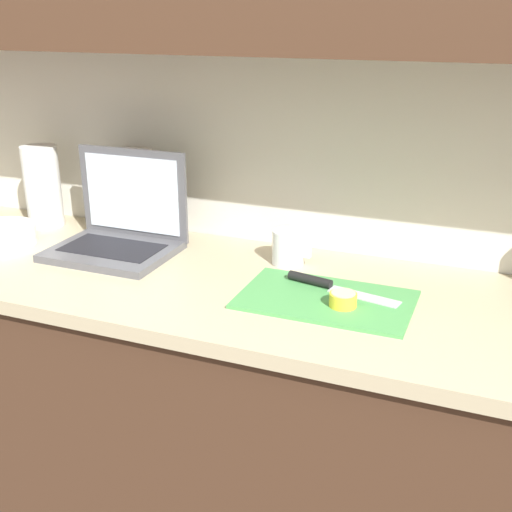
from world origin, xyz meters
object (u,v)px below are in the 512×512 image
laptop (121,227)px  cutting_board (326,299)px  knife (323,284)px  paper_towel_roll (43,186)px  measuring_cup (288,247)px  lemon_half_cut (343,299)px  bowl_white (1,235)px

laptop → cutting_board: (0.61, -0.12, -0.06)m
laptop → knife: bearing=-6.4°
paper_towel_roll → knife: bearing=-9.9°
laptop → cutting_board: bearing=-11.3°
knife → cutting_board: bearing=-56.2°
laptop → cutting_board: size_ratio=0.86×
laptop → measuring_cup: bearing=8.2°
knife → lemon_half_cut: bearing=-39.0°
laptop → lemon_half_cut: (0.66, -0.15, -0.04)m
lemon_half_cut → bowl_white: bowl_white is taller
laptop → paper_towel_roll: 0.35m
knife → lemon_half_cut: 0.11m
lemon_half_cut → bowl_white: bearing=176.9°
cutting_board → paper_towel_roll: size_ratio=1.59×
cutting_board → lemon_half_cut: (0.05, -0.03, 0.02)m
cutting_board → paper_towel_roll: paper_towel_roll is taller
laptop → knife: laptop is taller
knife → paper_towel_roll: paper_towel_roll is taller
measuring_cup → bowl_white: 0.81m
lemon_half_cut → paper_towel_roll: paper_towel_roll is taller
laptop → bowl_white: laptop is taller
cutting_board → bowl_white: (-0.95, 0.03, 0.02)m
laptop → knife: 0.59m
cutting_board → bowl_white: 0.95m
lemon_half_cut → measuring_cup: size_ratio=0.59×
laptop → cutting_board: laptop is taller
laptop → bowl_white: size_ratio=1.70×
bowl_white → laptop: bearing=15.5°
cutting_board → paper_towel_roll: bearing=167.1°
laptop → cutting_board: 0.63m
knife → measuring_cup: (-0.13, 0.13, 0.03)m
measuring_cup → bowl_white: (-0.79, -0.16, -0.02)m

